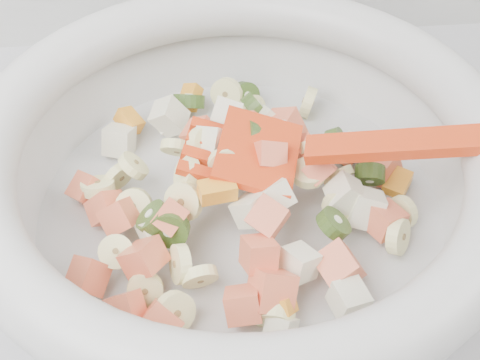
{
  "coord_description": "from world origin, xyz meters",
  "views": [
    {
      "loc": [
        0.12,
        1.15,
        1.28
      ],
      "look_at": [
        0.15,
        1.48,
        0.95
      ],
      "focal_mm": 50.0,
      "sensor_mm": 36.0,
      "label": 1
    }
  ],
  "objects": [
    {
      "name": "mixing_bowl",
      "position": [
        0.15,
        1.48,
        0.96
      ],
      "size": [
        0.44,
        0.38,
        0.13
      ],
      "color": "silver",
      "rests_on": "counter"
    }
  ]
}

